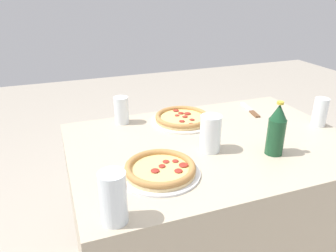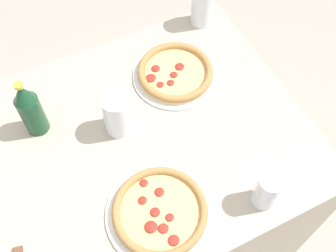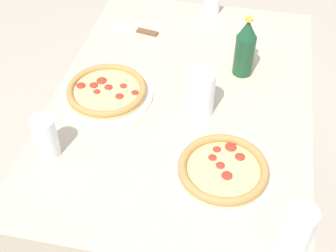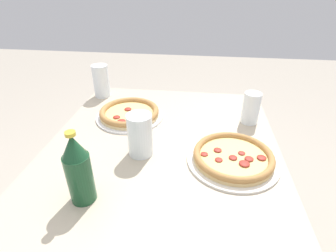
# 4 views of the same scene
# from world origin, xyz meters

# --- Properties ---
(ground_plane) EXTENTS (8.00, 8.00, 0.00)m
(ground_plane) POSITION_xyz_m (0.00, 0.00, 0.00)
(ground_plane) COLOR #A89E8E
(table) EXTENTS (1.19, 0.82, 0.77)m
(table) POSITION_xyz_m (0.00, 0.00, 0.38)
(table) COLOR #B7A88E
(table) RESTS_ON ground_plane
(pizza_salami) EXTENTS (0.28, 0.28, 0.04)m
(pizza_salami) POSITION_xyz_m (0.29, 0.17, 0.78)
(pizza_salami) COLOR silver
(pizza_salami) RESTS_ON table
(pizza_veggie) EXTENTS (0.30, 0.30, 0.04)m
(pizza_veggie) POSITION_xyz_m (0.04, -0.24, 0.78)
(pizza_veggie) COLOR silver
(pizza_veggie) RESTS_ON table
(glass_water) EXTENTS (0.07, 0.07, 0.13)m
(glass_water) POSITION_xyz_m (0.31, -0.33, 0.82)
(glass_water) COLOR white
(glass_water) RESTS_ON table
(glass_mango_juice) EXTENTS (0.08, 0.08, 0.16)m
(glass_mango_juice) POSITION_xyz_m (0.49, 0.35, 0.84)
(glass_mango_juice) COLOR white
(glass_mango_juice) RESTS_ON table
(glass_red_wine) EXTENTS (0.08, 0.08, 0.15)m
(glass_red_wine) POSITION_xyz_m (0.05, 0.07, 0.84)
(glass_red_wine) COLOR white
(glass_red_wine) RESTS_ON table
(beer_bottle) EXTENTS (0.07, 0.07, 0.21)m
(beer_bottle) POSITION_xyz_m (-0.17, 0.18, 0.87)
(beer_bottle) COLOR #194728
(beer_bottle) RESTS_ON table
(knife) EXTENTS (0.06, 0.21, 0.01)m
(knife) POSITION_xyz_m (-0.35, -0.25, 0.77)
(knife) COLOR brown
(knife) RESTS_ON table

